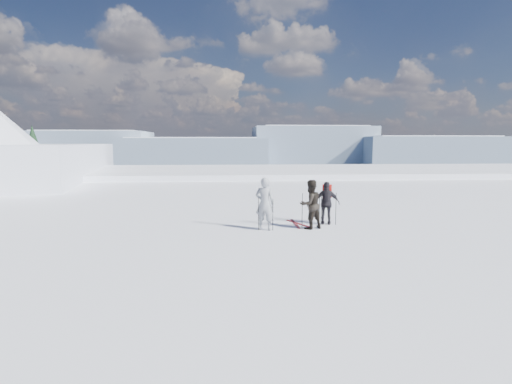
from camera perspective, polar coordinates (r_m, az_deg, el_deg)
lake_basin at (r=41.85m, az=0.49°, el=-6.27°), size 820.00×820.00×71.62m
far_mountain_range at (r=466.65m, az=-0.17°, el=5.77°), size 770.00×110.00×53.00m
skier_grey at (r=14.35m, az=1.26°, el=-1.70°), size 0.81×0.66×1.91m
skier_dark at (r=14.70m, az=7.77°, el=-1.77°), size 1.09×0.99×1.81m
skier_pack at (r=15.59m, az=10.07°, el=-1.58°), size 1.05×0.65×1.66m
backpack at (r=15.71m, az=10.17°, el=2.46°), size 0.39×0.28×0.50m
ski_poles at (r=14.83m, az=6.73°, el=-2.79°), size 3.06×0.83×1.32m
skis_loose at (r=15.61m, az=5.89°, el=-4.53°), size 0.78×1.70×0.03m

